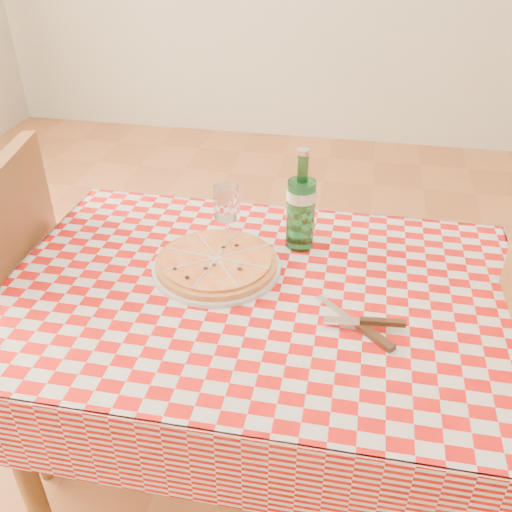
{
  "coord_description": "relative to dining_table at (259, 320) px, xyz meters",
  "views": [
    {
      "loc": [
        0.21,
        -1.13,
        1.61
      ],
      "look_at": [
        -0.02,
        0.06,
        0.82
      ],
      "focal_mm": 40.0,
      "sensor_mm": 36.0,
      "label": 1
    }
  ],
  "objects": [
    {
      "name": "pizza_plate",
      "position": [
        -0.13,
        0.07,
        0.12
      ],
      "size": [
        0.39,
        0.39,
        0.04
      ],
      "primitive_type": null,
      "rotation": [
        0.0,
        0.0,
        -0.15
      ],
      "color": "#C78542",
      "rests_on": "tablecloth"
    },
    {
      "name": "cutlery",
      "position": [
        0.25,
        -0.1,
        0.11
      ],
      "size": [
        0.31,
        0.27,
        0.03
      ],
      "primitive_type": null,
      "rotation": [
        0.0,
        0.0,
        -0.26
      ],
      "color": "silver",
      "rests_on": "tablecloth"
    },
    {
      "name": "wine_glass",
      "position": [
        -0.13,
        0.2,
        0.19
      ],
      "size": [
        0.09,
        0.09,
        0.18
      ],
      "primitive_type": null,
      "rotation": [
        0.0,
        0.0,
        0.37
      ],
      "color": "white",
      "rests_on": "tablecloth"
    },
    {
      "name": "water_bottle",
      "position": [
        0.07,
        0.23,
        0.24
      ],
      "size": [
        0.09,
        0.09,
        0.29
      ],
      "primitive_type": null,
      "rotation": [
        0.0,
        0.0,
        -0.13
      ],
      "color": "#175F29",
      "rests_on": "tablecloth"
    },
    {
      "name": "tablecloth",
      "position": [
        0.0,
        0.0,
        0.09
      ],
      "size": [
        1.3,
        0.9,
        0.01
      ],
      "primitive_type": "cube",
      "color": "#B60E0B",
      "rests_on": "dining_table"
    },
    {
      "name": "dining_table",
      "position": [
        0.0,
        0.0,
        0.0
      ],
      "size": [
        1.2,
        0.8,
        0.75
      ],
      "color": "brown",
      "rests_on": "ground"
    }
  ]
}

